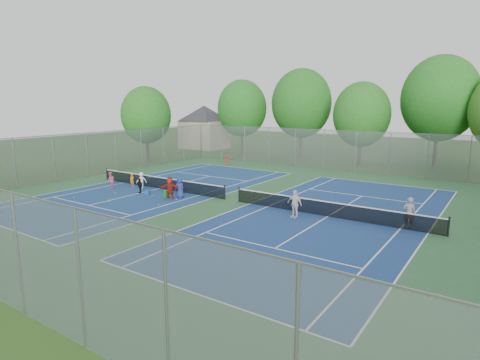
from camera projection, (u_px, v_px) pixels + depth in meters
name	position (u px, v px, depth m)	size (l,w,h in m)	color
ground	(232.00, 201.00, 27.63)	(120.00, 120.00, 0.00)	#284E18
court_pad	(232.00, 201.00, 27.63)	(32.00, 32.00, 0.01)	#2B5C35
court_left	(159.00, 188.00, 31.49)	(10.97, 23.77, 0.01)	navy
court_right	(328.00, 217.00, 23.76)	(10.97, 23.77, 0.01)	navy
net_left	(159.00, 183.00, 31.41)	(12.87, 0.10, 0.91)	black
net_right	(328.00, 209.00, 23.67)	(12.87, 0.10, 0.91)	black
fence_north	(324.00, 150.00, 40.23)	(32.00, 0.10, 4.00)	gray
fence_west	(87.00, 155.00, 36.09)	(32.00, 0.10, 4.00)	gray
house	(204.00, 119.00, 58.45)	(11.03, 11.03, 7.30)	#B7A88C
tree_nw	(242.00, 108.00, 52.09)	(6.40, 6.40, 9.58)	#443326
tree_nl	(301.00, 103.00, 48.35)	(7.20, 7.20, 10.69)	#443326
tree_nc	(361.00, 115.00, 42.53)	(6.00, 6.00, 8.85)	#443326
tree_nr	(440.00, 99.00, 40.78)	(7.60, 7.60, 11.42)	#443326
tree_side_w	(146.00, 115.00, 45.24)	(5.60, 5.60, 8.47)	#443326
ball_crate	(148.00, 193.00, 29.46)	(0.33, 0.33, 0.29)	#1750AC
ball_hopper	(166.00, 194.00, 28.42)	(0.27, 0.27, 0.54)	#227E24
student_a	(132.00, 180.00, 32.27)	(0.37, 0.25, 1.02)	orange
student_b	(111.00, 180.00, 31.34)	(0.65, 0.51, 1.34)	#EE5C91
student_c	(141.00, 180.00, 31.63)	(0.82, 0.47, 1.27)	silver
student_d	(140.00, 186.00, 29.85)	(0.67, 0.28, 1.14)	black
student_e	(180.00, 188.00, 28.35)	(0.72, 0.47, 1.48)	navy
student_f	(170.00, 188.00, 28.04)	(1.45, 0.46, 1.56)	#AB2118
child_far_baseline	(228.00, 160.00, 43.18)	(0.68, 0.39, 1.05)	red
instructor	(409.00, 213.00, 21.39)	(0.63, 0.42, 1.74)	gray
teen_court_b	(295.00, 204.00, 23.44)	(0.99, 0.41, 1.68)	silver
tennis_ball_0	(159.00, 205.00, 26.41)	(0.07, 0.07, 0.07)	gold
tennis_ball_1	(109.00, 199.00, 27.99)	(0.07, 0.07, 0.07)	#B2D230
tennis_ball_2	(108.00, 189.00, 31.20)	(0.07, 0.07, 0.07)	#C1D030
tennis_ball_3	(115.00, 193.00, 29.72)	(0.07, 0.07, 0.07)	#BEDF33
tennis_ball_4	(142.00, 190.00, 30.92)	(0.07, 0.07, 0.07)	#A7C42D
tennis_ball_5	(110.00, 186.00, 32.51)	(0.07, 0.07, 0.07)	#BDD130
tennis_ball_6	(168.00, 195.00, 29.30)	(0.07, 0.07, 0.07)	#C7E735
tennis_ball_7	(110.00, 202.00, 27.16)	(0.07, 0.07, 0.07)	#BEE635
tennis_ball_8	(176.00, 199.00, 27.84)	(0.07, 0.07, 0.07)	#ABC92E
tennis_ball_9	(74.00, 198.00, 28.37)	(0.07, 0.07, 0.07)	#CFF037
tennis_ball_10	(153.00, 196.00, 28.96)	(0.07, 0.07, 0.07)	#B5D531
tennis_ball_11	(54.00, 197.00, 28.66)	(0.07, 0.07, 0.07)	#B2C72E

